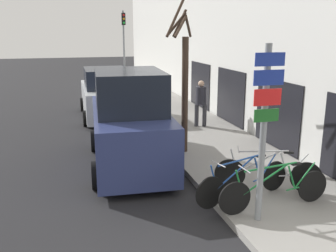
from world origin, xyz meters
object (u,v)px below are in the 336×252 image
(parked_car_0, at_px, (130,124))
(traffic_light, at_px, (124,41))
(parked_car_1, at_px, (106,95))
(bicycle_0, at_px, (275,189))
(bicycle_1, at_px, (244,181))
(signpost, at_px, (264,127))
(street_tree, at_px, (184,82))
(bicycle_2, at_px, (268,173))
(pedestrian_near, at_px, (201,100))

(parked_car_0, height_order, traffic_light, traffic_light)
(parked_car_0, bearing_deg, parked_car_1, 93.24)
(bicycle_0, relative_size, bicycle_1, 1.05)
(signpost, distance_m, parked_car_0, 4.34)
(street_tree, bearing_deg, bicycle_1, -86.25)
(signpost, distance_m, traffic_light, 15.53)
(signpost, height_order, bicycle_2, signpost)
(parked_car_0, bearing_deg, bicycle_0, -53.80)
(bicycle_1, bearing_deg, parked_car_0, 16.75)
(bicycle_2, xyz_separation_m, parked_car_1, (-2.47, 8.94, 0.40))
(signpost, relative_size, traffic_light, 0.72)
(bicycle_2, xyz_separation_m, pedestrian_near, (0.60, 5.79, 0.57))
(signpost, height_order, bicycle_0, signpost)
(parked_car_0, distance_m, parked_car_1, 6.17)
(street_tree, bearing_deg, parked_car_1, 104.92)
(bicycle_0, height_order, traffic_light, traffic_light)
(bicycle_0, distance_m, parked_car_1, 9.99)
(signpost, distance_m, bicycle_2, 1.99)
(bicycle_0, xyz_separation_m, bicycle_1, (-0.40, 0.54, -0.00))
(bicycle_0, relative_size, parked_car_0, 0.52)
(parked_car_0, relative_size, pedestrian_near, 2.81)
(signpost, xyz_separation_m, parked_car_0, (-1.71, 3.92, -0.77))
(signpost, bearing_deg, bicycle_1, 80.95)
(bicycle_0, relative_size, street_tree, 0.56)
(street_tree, height_order, traffic_light, traffic_light)
(signpost, xyz_separation_m, bicycle_1, (0.14, 0.89, -1.39))
(bicycle_1, xyz_separation_m, bicycle_2, (0.70, 0.26, 0.00))
(bicycle_0, height_order, bicycle_2, bicycle_2)
(bicycle_0, xyz_separation_m, parked_car_1, (-2.17, 9.74, 0.40))
(street_tree, bearing_deg, bicycle_2, -73.62)
(parked_car_0, bearing_deg, traffic_light, 85.38)
(bicycle_1, distance_m, parked_car_0, 3.60)
(signpost, distance_m, street_tree, 4.30)
(bicycle_1, height_order, parked_car_0, parked_car_0)
(bicycle_2, distance_m, street_tree, 3.65)
(signpost, relative_size, bicycle_2, 1.49)
(bicycle_2, xyz_separation_m, traffic_light, (-0.80, 14.34, 2.49))
(bicycle_1, bearing_deg, traffic_light, -14.24)
(bicycle_0, distance_m, bicycle_2, 0.86)
(parked_car_0, distance_m, street_tree, 1.95)
(signpost, height_order, street_tree, street_tree)
(bicycle_0, relative_size, traffic_light, 0.54)
(parked_car_0, height_order, pedestrian_near, parked_car_0)
(traffic_light, bearing_deg, signpost, -90.16)
(bicycle_1, height_order, street_tree, street_tree)
(bicycle_2, relative_size, street_tree, 0.49)
(traffic_light, bearing_deg, street_tree, -90.64)
(bicycle_1, xyz_separation_m, parked_car_1, (-1.77, 9.20, 0.40))
(bicycle_0, relative_size, bicycle_2, 1.14)
(pedestrian_near, bearing_deg, traffic_light, 118.38)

